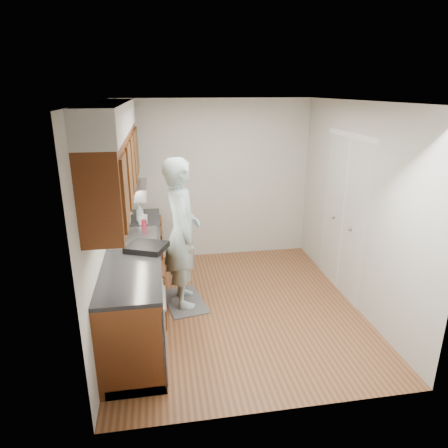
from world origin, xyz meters
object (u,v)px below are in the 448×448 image
object	(u,v)px
soda_can	(144,224)
dish_rack	(147,247)
soap_bottle_a	(139,212)
soap_bottle_b	(143,217)
person	(182,224)

from	to	relation	value
soda_can	dish_rack	xyz separation A→B (m)	(0.04, -0.73, -0.02)
soap_bottle_a	soap_bottle_b	size ratio (longest dim) A/B	1.32
person	soap_bottle_b	size ratio (longest dim) A/B	10.98
dish_rack	soap_bottle_a	bearing A→B (deg)	119.70
person	soap_bottle_a	xyz separation A→B (m)	(-0.52, 0.58, -0.01)
person	soap_bottle_b	distance (m)	0.65
soap_bottle_b	dish_rack	xyz separation A→B (m)	(0.06, -0.89, -0.06)
person	soda_can	world-z (taller)	person
soap_bottle_a	dish_rack	distance (m)	1.03
soap_bottle_a	soda_can	size ratio (longest dim) A/B	2.24
soda_can	soap_bottle_a	bearing A→B (deg)	102.40
person	soap_bottle_a	world-z (taller)	person
dish_rack	person	bearing A→B (deg)	70.75
soap_bottle_a	soda_can	distance (m)	0.31
soap_bottle_a	dish_rack	world-z (taller)	soap_bottle_a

